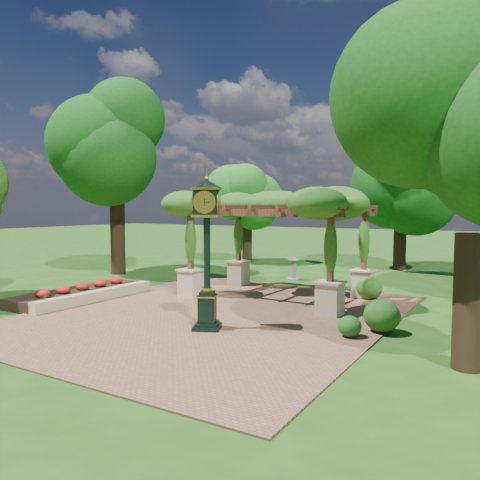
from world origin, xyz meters
The scene contains 14 objects.
ground centered at (0.00, 0.00, 0.00)m, with size 120.00×120.00×0.00m, color #1E4714.
brick_plaza centered at (0.00, 1.00, 0.02)m, with size 10.00×12.00×0.04m, color brown.
border_wall centered at (-4.60, 0.50, 0.20)m, with size 0.35×5.00×0.40m, color #C6B793.
flower_bed centered at (-5.50, 0.50, 0.18)m, with size 1.50×5.00×0.36m, color red.
pedestal_clock centered at (0.84, -0.58, 2.42)m, with size 1.05×1.05×4.04m.
pergola centered at (0.43, 4.35, 3.19)m, with size 6.27×4.03×3.89m.
sundial centered at (-0.79, 8.44, 0.42)m, with size 0.56×0.56×0.95m.
shrub_front centered at (4.33, 0.63, 0.31)m, with size 0.59×0.59×0.53m, color #1D5B1A.
shrub_mid centered at (4.89, 1.53, 0.46)m, with size 0.94×0.94×0.84m, color #235317.
shrub_back centered at (3.39, 5.71, 0.45)m, with size 0.91×0.91×0.82m, color #275919.
tree_west_near centered at (-9.04, 5.87, 6.33)m, with size 4.27×4.27×9.23m.
tree_west_far centered at (-6.08, 13.42, 4.29)m, with size 3.26×3.26×6.26m.
tree_north centered at (2.46, 14.70, 4.66)m, with size 4.61×4.61×6.77m.
tree_east_near centered at (7.07, -0.31, 4.88)m, with size 3.66×3.66×7.12m.
Camera 1 is at (7.91, -10.62, 3.27)m, focal length 35.00 mm.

